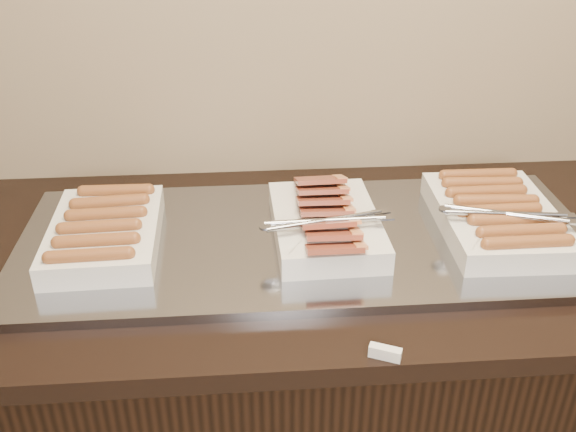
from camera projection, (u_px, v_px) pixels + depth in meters
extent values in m
cube|color=black|center=(308.00, 405.00, 1.59)|extent=(2.00, 0.70, 0.86)
cube|color=black|center=(311.00, 252.00, 1.37)|extent=(2.06, 0.76, 0.04)
cube|color=gray|center=(307.00, 240.00, 1.35)|extent=(1.20, 0.50, 0.02)
cube|color=silver|center=(105.00, 234.00, 1.31)|extent=(0.22, 0.33, 0.05)
cylinder|color=brown|center=(89.00, 255.00, 1.18)|extent=(0.14, 0.03, 0.03)
cylinder|color=brown|center=(96.00, 240.00, 1.22)|extent=(0.14, 0.03, 0.03)
cylinder|color=brown|center=(99.00, 227.00, 1.27)|extent=(0.14, 0.03, 0.03)
cylinder|color=brown|center=(106.00, 214.00, 1.31)|extent=(0.14, 0.03, 0.03)
cylinder|color=brown|center=(110.00, 202.00, 1.36)|extent=(0.14, 0.04, 0.03)
cylinder|color=brown|center=(116.00, 190.00, 1.40)|extent=(0.14, 0.03, 0.03)
cube|color=silver|center=(326.00, 225.00, 1.34)|extent=(0.22, 0.33, 0.05)
cube|color=#9D4232|center=(333.00, 247.00, 1.21)|extent=(0.11, 0.09, 0.04)
cube|color=#9D4232|center=(333.00, 234.00, 1.25)|extent=(0.11, 0.09, 0.04)
cube|color=#9D4232|center=(326.00, 222.00, 1.28)|extent=(0.11, 0.09, 0.04)
cube|color=#9D4232|center=(326.00, 211.00, 1.32)|extent=(0.11, 0.09, 0.04)
cube|color=#9D4232|center=(322.00, 200.00, 1.35)|extent=(0.11, 0.09, 0.04)
cube|color=#9D4232|center=(322.00, 190.00, 1.39)|extent=(0.11, 0.09, 0.04)
cube|color=#9D4232|center=(320.00, 180.00, 1.42)|extent=(0.11, 0.09, 0.04)
cube|color=silver|center=(496.00, 218.00, 1.36)|extent=(0.25, 0.36, 0.05)
cylinder|color=brown|center=(528.00, 242.00, 1.22)|extent=(0.16, 0.03, 0.03)
cylinder|color=brown|center=(521.00, 231.00, 1.25)|extent=(0.16, 0.03, 0.03)
cylinder|color=brown|center=(513.00, 220.00, 1.29)|extent=(0.16, 0.04, 0.03)
cylinder|color=brown|center=(499.00, 210.00, 1.33)|extent=(0.16, 0.03, 0.03)
cylinder|color=brown|center=(496.00, 200.00, 1.36)|extent=(0.16, 0.04, 0.03)
cylinder|color=brown|center=(486.00, 191.00, 1.40)|extent=(0.16, 0.03, 0.03)
cylinder|color=brown|center=(482.00, 183.00, 1.44)|extent=(0.16, 0.04, 0.03)
cylinder|color=brown|center=(478.00, 174.00, 1.47)|extent=(0.16, 0.03, 0.03)
cube|color=silver|center=(385.00, 353.00, 1.04)|extent=(0.05, 0.04, 0.02)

